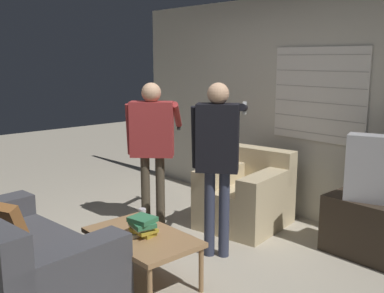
{
  "coord_description": "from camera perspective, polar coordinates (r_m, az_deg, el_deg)",
  "views": [
    {
      "loc": [
        3.11,
        -2.32,
        1.84
      ],
      "look_at": [
        -0.06,
        0.53,
        1.0
      ],
      "focal_mm": 42.0,
      "sensor_mm": 36.0,
      "label": 1
    }
  ],
  "objects": [
    {
      "name": "soda_can",
      "position": [
        4.02,
        -6.32,
        -8.68
      ],
      "size": [
        0.07,
        0.07,
        0.13
      ],
      "color": "silver",
      "rests_on": "coffee_table"
    },
    {
      "name": "ground_plane",
      "position": [
        4.3,
        -4.91,
        -14.27
      ],
      "size": [
        16.0,
        16.0,
        0.0
      ],
      "primitive_type": "plane",
      "color": "#B2A893"
    },
    {
      "name": "coffee_table",
      "position": [
        3.79,
        -6.35,
        -11.65
      ],
      "size": [
        0.96,
        0.59,
        0.42
      ],
      "color": "#9E754C",
      "rests_on": "ground_plane"
    },
    {
      "name": "spare_remote",
      "position": [
        3.71,
        -7.32,
        -11.29
      ],
      "size": [
        0.04,
        0.13,
        0.02
      ],
      "rotation": [
        0.0,
        0.0,
        -0.02
      ],
      "color": "white",
      "rests_on": "coffee_table"
    },
    {
      "name": "person_right_standing",
      "position": [
        4.09,
        3.28,
        -0.33
      ],
      "size": [
        0.48,
        0.81,
        1.63
      ],
      "rotation": [
        0.0,
        0.0,
        0.68
      ],
      "color": "#33384C",
      "rests_on": "ground_plane"
    },
    {
      "name": "book_stack",
      "position": [
        3.72,
        -6.3,
        -9.94
      ],
      "size": [
        0.25,
        0.21,
        0.16
      ],
      "color": "gold",
      "rests_on": "coffee_table"
    },
    {
      "name": "couch_blue",
      "position": [
        3.83,
        -22.04,
        -13.41
      ],
      "size": [
        1.71,
        1.12,
        0.82
      ],
      "rotation": [
        0.0,
        0.0,
        0.1
      ],
      "color": "#424247",
      "rests_on": "ground_plane"
    },
    {
      "name": "wall_back",
      "position": [
        5.37,
        12.53,
        4.89
      ],
      "size": [
        5.2,
        0.08,
        2.55
      ],
      "color": "#BCB7A8",
      "rests_on": "ground_plane"
    },
    {
      "name": "armchair_beige",
      "position": [
        5.07,
        6.96,
        -6.2
      ],
      "size": [
        0.95,
        1.04,
        0.83
      ],
      "rotation": [
        0.0,
        0.0,
        3.32
      ],
      "color": "#C6B289",
      "rests_on": "ground_plane"
    },
    {
      "name": "person_left_standing",
      "position": [
        4.87,
        -5.08,
        1.26
      ],
      "size": [
        0.52,
        0.8,
        1.59
      ],
      "rotation": [
        0.0,
        0.0,
        0.78
      ],
      "color": "#4C4233",
      "rests_on": "ground_plane"
    }
  ]
}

